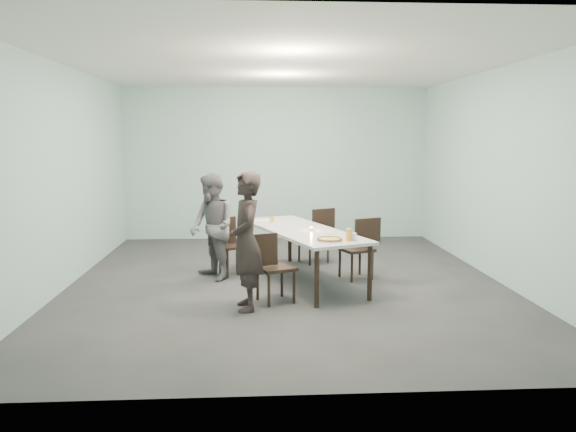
{
  "coord_description": "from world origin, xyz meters",
  "views": [
    {
      "loc": [
        -0.44,
        -7.7,
        2.03
      ],
      "look_at": [
        0.0,
        -0.41,
        1.0
      ],
      "focal_mm": 35.0,
      "sensor_mm": 36.0,
      "label": 1
    }
  ],
  "objects": [
    {
      "name": "chair_near_right",
      "position": [
        1.09,
        0.17,
        0.5
      ],
      "size": [
        0.65,
        0.54,
        0.87
      ],
      "rotation": [
        0.0,
        0.0,
        3.51
      ],
      "color": "black",
      "rests_on": "ground"
    },
    {
      "name": "tealight",
      "position": [
        0.34,
        -0.08,
        0.77
      ],
      "size": [
        0.06,
        0.06,
        0.05
      ],
      "color": "silver",
      "rests_on": "table"
    },
    {
      "name": "amber_tumbler",
      "position": [
        -0.17,
        0.78,
        0.79
      ],
      "size": [
        0.07,
        0.07,
        0.08
      ],
      "primitive_type": "cylinder",
      "color": "gold",
      "rests_on": "table"
    },
    {
      "name": "menu",
      "position": [
        -0.28,
        0.89,
        0.75
      ],
      "size": [
        0.36,
        0.31,
        0.01
      ],
      "primitive_type": "cube",
      "rotation": [
        0.0,
        0.0,
        0.36
      ],
      "color": "silver",
      "rests_on": "table"
    },
    {
      "name": "ground",
      "position": [
        0.0,
        0.0,
        0.0
      ],
      "size": [
        7.0,
        7.0,
        0.0
      ],
      "primitive_type": "plane",
      "color": "#333335",
      "rests_on": "ground"
    },
    {
      "name": "chair_far_right",
      "position": [
        0.59,
        1.27,
        0.5
      ],
      "size": [
        0.65,
        0.56,
        0.87
      ],
      "rotation": [
        0.0,
        0.0,
        3.59
      ],
      "color": "black",
      "rests_on": "ground"
    },
    {
      "name": "chair_near_left",
      "position": [
        -0.26,
        -0.97,
        0.5
      ],
      "size": [
        0.65,
        0.55,
        0.87
      ],
      "rotation": [
        0.0,
        0.0,
        0.41
      ],
      "color": "black",
      "rests_on": "ground"
    },
    {
      "name": "table",
      "position": [
        0.21,
        0.06,
        0.69
      ],
      "size": [
        1.75,
        2.75,
        0.75
      ],
      "rotation": [
        0.0,
        0.0,
        0.36
      ],
      "color": "white",
      "rests_on": "ground"
    },
    {
      "name": "diner_near",
      "position": [
        -0.54,
        -1.21,
        0.82
      ],
      "size": [
        0.47,
        0.64,
        1.64
      ],
      "primitive_type": "imported",
      "rotation": [
        0.0,
        0.0,
        -1.44
      ],
      "color": "black",
      "rests_on": "ground"
    },
    {
      "name": "beer_glass",
      "position": [
        0.73,
        -0.89,
        0.82
      ],
      "size": [
        0.08,
        0.08,
        0.15
      ],
      "primitive_type": "cylinder",
      "color": "gold",
      "rests_on": "table"
    },
    {
      "name": "side_plate",
      "position": [
        0.53,
        -0.33,
        0.76
      ],
      "size": [
        0.18,
        0.18,
        0.01
      ],
      "primitive_type": "cylinder",
      "color": "white",
      "rests_on": "table"
    },
    {
      "name": "diner_far",
      "position": [
        -1.04,
        0.23,
        0.76
      ],
      "size": [
        0.87,
        0.93,
        1.52
      ],
      "primitive_type": "imported",
      "rotation": [
        0.0,
        0.0,
        -1.04
      ],
      "color": "slate",
      "rests_on": "ground"
    },
    {
      "name": "pizza",
      "position": [
        0.49,
        -0.89,
        0.77
      ],
      "size": [
        0.34,
        0.34,
        0.04
      ],
      "color": "white",
      "rests_on": "table"
    },
    {
      "name": "room_shell",
      "position": [
        0.0,
        0.0,
        2.03
      ],
      "size": [
        6.02,
        7.02,
        3.01
      ],
      "color": "#A7D2CE",
      "rests_on": "ground"
    },
    {
      "name": "water_tumbler",
      "position": [
        0.8,
        -0.85,
        0.8
      ],
      "size": [
        0.08,
        0.08,
        0.09
      ],
      "primitive_type": "cylinder",
      "color": "silver",
      "rests_on": "table"
    },
    {
      "name": "chair_far_left",
      "position": [
        -0.82,
        0.47,
        0.5
      ],
      "size": [
        0.65,
        0.54,
        0.87
      ],
      "rotation": [
        0.0,
        0.0,
        0.38
      ],
      "color": "black",
      "rests_on": "ground"
    }
  ]
}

